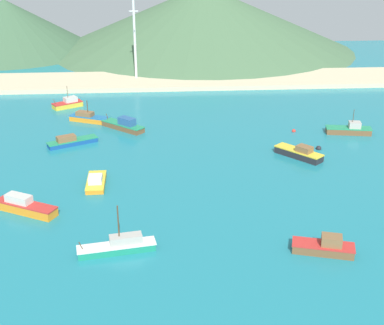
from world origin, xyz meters
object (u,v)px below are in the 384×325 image
(fishing_boat_12, at_px, (89,118))
(fishing_boat_2, at_px, (68,104))
(fishing_boat_4, at_px, (119,246))
(radio_tower, at_px, (135,39))
(buoy_1, at_px, (294,131))
(fishing_boat_8, at_px, (124,125))
(fishing_boat_11, at_px, (25,206))
(fishing_boat_1, at_px, (325,247))
(fishing_boat_6, at_px, (96,182))
(fishing_boat_5, at_px, (299,153))
(buoy_0, at_px, (319,148))
(fishing_boat_0, at_px, (349,130))
(fishing_boat_10, at_px, (71,141))

(fishing_boat_12, bearing_deg, fishing_boat_2, 118.76)
(fishing_boat_4, xyz_separation_m, radio_tower, (-0.11, 88.66, 11.28))
(fishing_boat_12, height_order, buoy_1, fishing_boat_12)
(fishing_boat_8, relative_size, fishing_boat_11, 0.96)
(fishing_boat_1, distance_m, fishing_boat_6, 39.10)
(fishing_boat_5, distance_m, radio_tower, 67.56)
(fishing_boat_6, xyz_separation_m, radio_tower, (4.88, 68.07, 11.46))
(fishing_boat_11, relative_size, buoy_1, 11.99)
(buoy_0, bearing_deg, fishing_boat_0, 42.87)
(fishing_boat_1, bearing_deg, fishing_boat_5, 81.16)
(fishing_boat_5, distance_m, fishing_boat_10, 44.66)
(fishing_boat_4, relative_size, fishing_boat_8, 1.08)
(buoy_0, distance_m, buoy_1, 10.54)
(fishing_boat_5, relative_size, buoy_0, 8.35)
(fishing_boat_10, height_order, buoy_0, fishing_boat_10)
(fishing_boat_1, height_order, fishing_boat_2, fishing_boat_2)
(fishing_boat_2, height_order, fishing_boat_12, fishing_boat_2)
(fishing_boat_6, bearing_deg, radio_tower, 85.90)
(fishing_boat_0, xyz_separation_m, fishing_boat_10, (-57.39, -2.48, -0.16))
(fishing_boat_6, distance_m, fishing_boat_10, 20.40)
(fishing_boat_5, height_order, radio_tower, radio_tower)
(fishing_boat_5, relative_size, radio_tower, 0.37)
(fishing_boat_12, relative_size, buoy_0, 8.92)
(fishing_boat_8, bearing_deg, buoy_0, -20.36)
(buoy_0, bearing_deg, fishing_boat_10, 173.13)
(fishing_boat_11, distance_m, buoy_1, 58.77)
(fishing_boat_4, height_order, fishing_boat_8, fishing_boat_4)
(fishing_boat_5, xyz_separation_m, buoy_0, (4.83, 3.79, -0.71))
(fishing_boat_8, relative_size, buoy_1, 11.53)
(fishing_boat_4, relative_size, radio_tower, 0.44)
(fishing_boat_8, bearing_deg, fishing_boat_12, 144.20)
(fishing_boat_0, relative_size, buoy_0, 9.11)
(fishing_boat_10, bearing_deg, fishing_boat_1, -47.40)
(fishing_boat_8, xyz_separation_m, buoy_1, (36.06, -3.98, -0.84))
(fishing_boat_1, bearing_deg, buoy_1, 80.82)
(fishing_boat_4, bearing_deg, fishing_boat_0, 42.83)
(fishing_boat_0, height_order, fishing_boat_1, fishing_boat_0)
(radio_tower, bearing_deg, fishing_boat_4, -89.93)
(fishing_boat_2, height_order, fishing_boat_6, fishing_boat_2)
(fishing_boat_8, height_order, buoy_1, fishing_boat_8)
(fishing_boat_2, bearing_deg, fishing_boat_1, -57.60)
(fishing_boat_5, distance_m, buoy_1, 14.30)
(fishing_boat_8, bearing_deg, fishing_boat_10, -139.96)
(fishing_boat_4, relative_size, fishing_boat_11, 1.04)
(fishing_boat_12, xyz_separation_m, buoy_0, (46.50, -20.09, -0.67))
(fishing_boat_0, height_order, fishing_boat_12, fishing_boat_0)
(fishing_boat_1, relative_size, fishing_boat_4, 0.80)
(fishing_boat_5, relative_size, fishing_boat_12, 0.94)
(fishing_boat_4, distance_m, buoy_0, 50.05)
(fishing_boat_11, xyz_separation_m, radio_tower, (14.60, 76.73, 11.16))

